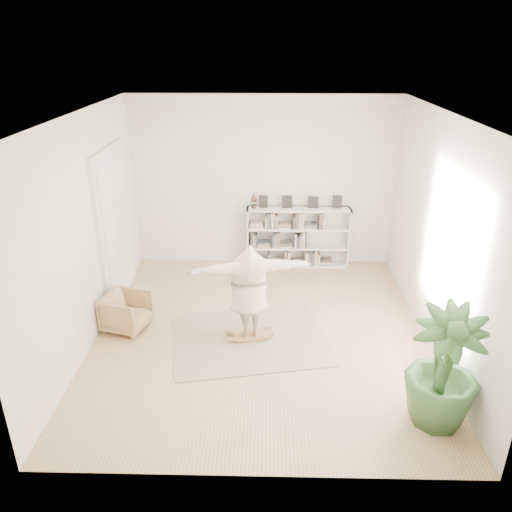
{
  "coord_description": "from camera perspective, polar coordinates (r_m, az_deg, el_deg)",
  "views": [
    {
      "loc": [
        0.09,
        -7.2,
        4.59
      ],
      "look_at": [
        -0.1,
        0.4,
        1.26
      ],
      "focal_mm": 35.0,
      "sensor_mm": 36.0,
      "label": 1
    }
  ],
  "objects": [
    {
      "name": "armchair",
      "position": [
        8.81,
        -14.62,
        -6.16
      ],
      "size": [
        0.86,
        0.85,
        0.64
      ],
      "primitive_type": "imported",
      "rotation": [
        0.0,
        0.0,
        1.3
      ],
      "color": "tan",
      "rests_on": "floor"
    },
    {
      "name": "rocker_board",
      "position": [
        8.37,
        -0.73,
        -9.0
      ],
      "size": [
        0.57,
        0.41,
        0.11
      ],
      "rotation": [
        0.0,
        0.0,
        0.19
      ],
      "color": "#95613B",
      "rests_on": "rug"
    },
    {
      "name": "rug",
      "position": [
        8.41,
        -0.73,
        -9.34
      ],
      "size": [
        2.83,
        2.43,
        0.02
      ],
      "primitive_type": "cube",
      "rotation": [
        0.0,
        0.0,
        0.19
      ],
      "color": "tan",
      "rests_on": "floor"
    },
    {
      "name": "room_shell",
      "position": [
        10.2,
        0.92,
        17.6
      ],
      "size": [
        6.0,
        6.0,
        6.0
      ],
      "color": "silver",
      "rests_on": "floor"
    },
    {
      "name": "floor",
      "position": [
        8.54,
        0.59,
        -8.83
      ],
      "size": [
        6.0,
        6.0,
        0.0
      ],
      "primitive_type": "plane",
      "color": "#99794F",
      "rests_on": "ground"
    },
    {
      "name": "bookshelf",
      "position": [
        10.79,
        4.77,
        2.1
      ],
      "size": [
        2.2,
        0.35,
        1.64
      ],
      "color": "silver",
      "rests_on": "floor"
    },
    {
      "name": "doors",
      "position": [
        9.5,
        -15.81,
        3.13
      ],
      "size": [
        0.09,
        1.78,
        2.92
      ],
      "color": "white",
      "rests_on": "floor"
    },
    {
      "name": "houseplant",
      "position": [
        6.78,
        20.62,
        -11.88
      ],
      "size": [
        1.11,
        1.11,
        1.64
      ],
      "primitive_type": "imported",
      "rotation": [
        0.0,
        0.0,
        -0.25
      ],
      "color": "#33592C",
      "rests_on": "floor"
    },
    {
      "name": "person",
      "position": [
        7.94,
        -0.76,
        -3.79
      ],
      "size": [
        2.02,
        0.89,
        1.59
      ],
      "primitive_type": "imported",
      "rotation": [
        0.0,
        0.0,
        3.33
      ],
      "color": "beige",
      "rests_on": "rocker_board"
    }
  ]
}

